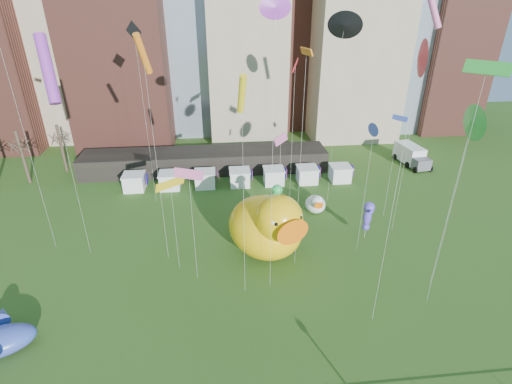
{
  "coord_description": "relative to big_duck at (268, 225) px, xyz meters",
  "views": [
    {
      "loc": [
        -1.84,
        -14.92,
        24.48
      ],
      "look_at": [
        0.69,
        9.73,
        12.0
      ],
      "focal_mm": 27.0,
      "sensor_mm": 36.0,
      "label": 1
    }
  ],
  "objects": [
    {
      "name": "skyline",
      "position": [
        -0.61,
        42.46,
        17.82
      ],
      "size": [
        101.0,
        23.0,
        68.0
      ],
      "color": "brown",
      "rests_on": "ground"
    },
    {
      "name": "pavilion",
      "position": [
        -6.86,
        23.39,
        -2.02
      ],
      "size": [
        38.0,
        6.0,
        3.2
      ],
      "primitive_type": "cube",
      "color": "black",
      "rests_on": "ground"
    },
    {
      "name": "vendor_tents",
      "position": [
        -1.84,
        17.39,
        -2.52
      ],
      "size": [
        33.24,
        2.8,
        2.4
      ],
      "color": "white",
      "rests_on": "ground"
    },
    {
      "name": "bare_trees",
      "position": [
        -33.02,
        21.94,
        0.39
      ],
      "size": [
        8.44,
        6.44,
        8.5
      ],
      "color": "#382B21",
      "rests_on": "ground"
    },
    {
      "name": "big_duck",
      "position": [
        0.0,
        0.0,
        0.0
      ],
      "size": [
        10.13,
        11.29,
        7.89
      ],
      "rotation": [
        0.0,
        0.0,
        0.37
      ],
      "color": "yellow",
      "rests_on": "ground"
    },
    {
      "name": "small_duck",
      "position": [
        7.21,
        8.29,
        -2.37
      ],
      "size": [
        2.65,
        3.54,
        2.72
      ],
      "rotation": [
        0.0,
        0.0,
        -0.02
      ],
      "color": "white",
      "rests_on": "ground"
    },
    {
      "name": "seahorse_green",
      "position": [
        1.86,
        5.89,
        0.15
      ],
      "size": [
        1.61,
        1.82,
        5.34
      ],
      "rotation": [
        0.0,
        0.0,
        -0.33
      ],
      "color": "silver",
      "rests_on": "ground"
    },
    {
      "name": "seahorse_purple",
      "position": [
        11.47,
        1.97,
        -0.5
      ],
      "size": [
        1.33,
        1.6,
        4.62
      ],
      "rotation": [
        0.0,
        0.0,
        -0.1
      ],
      "color": "silver",
      "rests_on": "ground"
    },
    {
      "name": "box_truck",
      "position": [
        26.64,
        22.55,
        -2.06
      ],
      "size": [
        3.57,
        7.44,
        3.04
      ],
      "rotation": [
        0.0,
        0.0,
        0.13
      ],
      "color": "white",
      "rests_on": "ground"
    },
    {
      "name": "kite_1",
      "position": [
        1.11,
        0.24,
        9.05
      ],
      "size": [
        1.64,
        2.11,
        13.13
      ],
      "color": "silver",
      "rests_on": "ground"
    },
    {
      "name": "kite_2",
      "position": [
        -13.42,
        13.47,
        16.91
      ],
      "size": [
        1.35,
        1.81,
        22.38
      ],
      "color": "silver",
      "rests_on": "ground"
    },
    {
      "name": "kite_3",
      "position": [
        14.74,
        -6.62,
        12.35
      ],
      "size": [
        0.84,
        2.71,
        17.33
      ],
      "color": "silver",
      "rests_on": "ground"
    },
    {
      "name": "kite_4",
      "position": [
        -2.86,
        -5.61,
        14.64
      ],
      "size": [
        0.74,
        1.83,
        19.83
      ],
      "color": "silver",
      "rests_on": "ground"
    },
    {
      "name": "kite_5",
      "position": [
        15.59,
        6.58,
        8.78
      ],
      "size": [
        1.29,
        1.71,
        12.85
      ],
      "color": "silver",
      "rests_on": "ground"
    },
    {
      "name": "kite_6",
      "position": [
        2.6,
        -1.84,
        16.67
      ],
      "size": [
        0.74,
        1.83,
        21.01
      ],
      "color": "silver",
      "rests_on": "ground"
    },
    {
      "name": "kite_7",
      "position": [
        -0.44,
        -5.14,
        20.17
      ],
      "size": [
        1.56,
        0.54,
        24.72
      ],
      "color": "silver",
      "rests_on": "ground"
    },
    {
      "name": "kite_8",
      "position": [
        3.28,
        5.68,
        14.84
      ],
      "size": [
        1.19,
        3.16,
        19.06
      ],
      "color": "silver",
      "rests_on": "ground"
    },
    {
      "name": "kite_9",
      "position": [
        15.19,
        3.11,
        20.02
      ],
      "size": [
        1.92,
        1.87,
        25.46
      ],
      "color": "silver",
      "rests_on": "ground"
    },
    {
      "name": "kite_10",
      "position": [
        9.64,
        11.26,
        18.25
      ],
      "size": [
        2.31,
        2.28,
        23.33
      ],
      "color": "silver",
      "rests_on": "ground"
    },
    {
      "name": "kite_11",
      "position": [
        13.42,
        -8.59,
        16.56
      ],
      "size": [
        2.26,
        2.43,
        20.79
      ],
      "color": "silver",
      "rests_on": "ground"
    },
    {
      "name": "kite_12",
      "position": [
        -9.22,
        -1.45,
        5.82
      ],
      "size": [
        2.61,
        2.18,
        9.93
      ],
      "color": "silver",
      "rests_on": "ground"
    },
    {
      "name": "kite_13",
      "position": [
        9.84,
        -0.1,
        9.79
      ],
      "size": [
        0.34,
        1.25,
        14.13
      ],
      "color": "silver",
      "rests_on": "ground"
    },
    {
      "name": "kite_14",
      "position": [
        -10.52,
        0.46,
        16.76
      ],
      "size": [
        1.2,
        2.08,
        22.13
      ],
      "color": "silver",
      "rests_on": "ground"
    },
    {
      "name": "kite_15",
      "position": [
        -18.91,
        2.09,
        15.46
      ],
      "size": [
        2.19,
        3.52,
        21.99
      ],
      "color": "silver",
      "rests_on": "ground"
    },
    {
      "name": "kite_16",
      "position": [
        7.68,
        -10.24,
        17.6
      ],
      "size": [
        0.96,
        2.21,
        22.38
      ],
      "color": "silver",
      "rests_on": "ground"
    },
    {
      "name": "kite_17",
      "position": [
        -7.35,
        -3.19,
        7.45
      ],
      "size": [
        2.63,
        1.42,
        11.54
      ],
      "color": "silver",
      "rests_on": "ground"
    }
  ]
}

